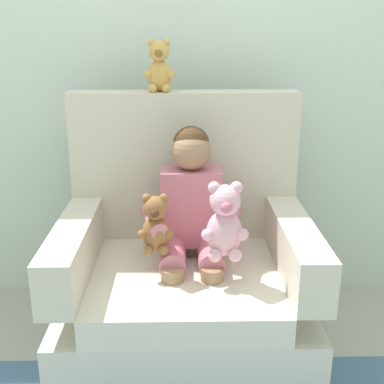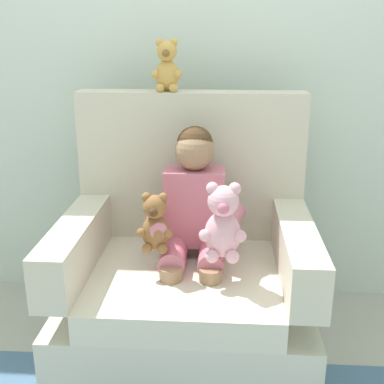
{
  "view_description": "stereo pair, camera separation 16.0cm",
  "coord_description": "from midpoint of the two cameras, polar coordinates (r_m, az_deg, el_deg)",
  "views": [
    {
      "loc": [
        -0.01,
        -1.93,
        1.42
      ],
      "look_at": [
        0.03,
        -0.05,
        0.8
      ],
      "focal_mm": 46.57,
      "sensor_mm": 36.0,
      "label": 1
    },
    {
      "loc": [
        0.15,
        -1.93,
        1.42
      ],
      "look_at": [
        0.03,
        -0.05,
        0.8
      ],
      "focal_mm": 46.57,
      "sensor_mm": 36.0,
      "label": 2
    }
  ],
  "objects": [
    {
      "name": "armchair",
      "position": [
        2.25,
        1.5,
        -9.96
      ],
      "size": [
        1.05,
        0.86,
        1.15
      ],
      "color": "beige",
      "rests_on": "ground"
    },
    {
      "name": "seated_child",
      "position": [
        2.13,
        2.35,
        -2.63
      ],
      "size": [
        0.45,
        0.39,
        0.82
      ],
      "rotation": [
        0.0,
        0.0,
        0.13
      ],
      "color": "#C66B7F",
      "rests_on": "armchair"
    },
    {
      "name": "back_wall",
      "position": [
        2.6,
        2.24,
        15.59
      ],
      "size": [
        6.0,
        0.1,
        2.6
      ],
      "primitive_type": "cube",
      "color": "silver",
      "rests_on": "ground"
    },
    {
      "name": "plush_honey_on_backrest",
      "position": [
        2.29,
        -0.82,
        14.1
      ],
      "size": [
        0.14,
        0.11,
        0.23
      ],
      "rotation": [
        0.0,
        0.0,
        0.21
      ],
      "color": "gold",
      "rests_on": "armchair"
    },
    {
      "name": "ground_plane",
      "position": [
        2.39,
        1.37,
        -18.12
      ],
      "size": [
        8.0,
        8.0,
        0.0
      ],
      "primitive_type": "plane",
      "color": "#ADA89E"
    },
    {
      "name": "plush_brown",
      "position": [
        2.0,
        -1.94,
        -3.69
      ],
      "size": [
        0.15,
        0.12,
        0.25
      ],
      "rotation": [
        0.0,
        0.0,
        -0.06
      ],
      "color": "brown",
      "rests_on": "armchair"
    },
    {
      "name": "plush_pink",
      "position": [
        1.93,
        5.93,
        -3.65
      ],
      "size": [
        0.18,
        0.15,
        0.31
      ],
      "rotation": [
        0.0,
        0.0,
        -0.12
      ],
      "color": "#EAA8BC",
      "rests_on": "armchair"
    }
  ]
}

